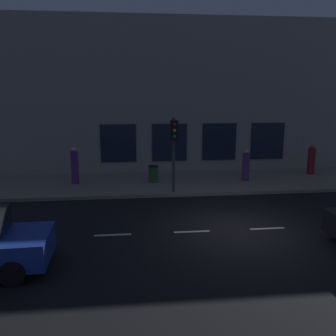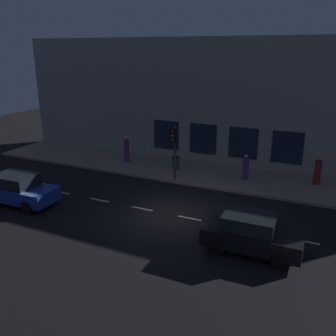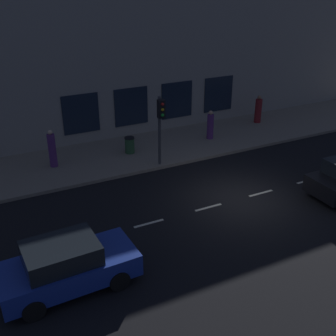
% 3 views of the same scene
% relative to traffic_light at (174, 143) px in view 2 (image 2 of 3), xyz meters
% --- Properties ---
extents(ground_plane, '(60.00, 60.00, 0.00)m').
position_rel_traffic_light_xyz_m(ground_plane, '(-4.18, -1.69, -2.43)').
color(ground_plane, black).
extents(sidewalk, '(4.50, 32.00, 0.15)m').
position_rel_traffic_light_xyz_m(sidewalk, '(2.07, -1.69, -2.36)').
color(sidewalk, gray).
rests_on(sidewalk, ground).
extents(building_facade, '(0.65, 32.00, 8.47)m').
position_rel_traffic_light_xyz_m(building_facade, '(4.62, -1.69, 1.79)').
color(building_facade, gray).
rests_on(building_facade, ground).
extents(lane_centre_line, '(0.12, 27.20, 0.01)m').
position_rel_traffic_light_xyz_m(lane_centre_line, '(-4.18, -2.69, -2.43)').
color(lane_centre_line, beige).
rests_on(lane_centre_line, ground).
extents(traffic_light, '(0.48, 0.32, 3.31)m').
position_rel_traffic_light_xyz_m(traffic_light, '(0.00, 0.00, 0.00)').
color(traffic_light, '#424244').
rests_on(traffic_light, sidewalk).
extents(parked_car_0, '(1.95, 4.06, 1.58)m').
position_rel_traffic_light_xyz_m(parked_car_0, '(-6.27, 6.06, -1.65)').
color(parked_car_0, '#1E389E').
rests_on(parked_car_0, ground).
extents(parked_car_1, '(1.83, 3.86, 1.58)m').
position_rel_traffic_light_xyz_m(parked_car_1, '(-5.91, -5.99, -1.65)').
color(parked_car_1, black).
rests_on(parked_car_1, ground).
extents(pedestrian_0, '(0.52, 0.52, 1.65)m').
position_rel_traffic_light_xyz_m(pedestrian_0, '(2.89, -7.87, -1.53)').
color(pedestrian_0, maroon).
rests_on(pedestrian_0, sidewalk).
extents(pedestrian_1, '(0.48, 0.48, 1.80)m').
position_rel_traffic_light_xyz_m(pedestrian_1, '(2.13, 4.58, -1.45)').
color(pedestrian_1, '#5B2D70').
rests_on(pedestrian_1, sidewalk).
extents(pedestrian_2, '(0.51, 0.51, 1.58)m').
position_rel_traffic_light_xyz_m(pedestrian_2, '(1.88, -3.89, -1.56)').
color(pedestrian_2, '#5B2D70').
rests_on(pedestrian_2, sidewalk).
extents(trash_bin, '(0.50, 0.50, 0.83)m').
position_rel_traffic_light_xyz_m(trash_bin, '(2.02, 0.77, -1.87)').
color(trash_bin, '#2D5633').
rests_on(trash_bin, sidewalk).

